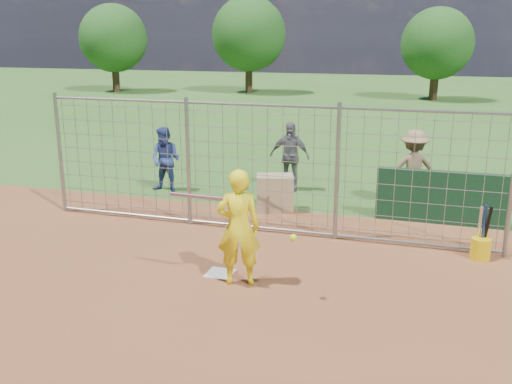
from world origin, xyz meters
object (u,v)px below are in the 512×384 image
(bystander_c, at_px, (413,169))
(equipment_bin, at_px, (275,193))
(bystander_a, at_px, (166,160))
(bucket_with_bats, at_px, (481,246))
(bystander_b, at_px, (290,156))
(batter, at_px, (238,228))

(bystander_c, distance_m, equipment_bin, 3.14)
(bystander_a, distance_m, bucket_with_bats, 7.62)
(bystander_a, relative_size, bystander_b, 0.93)
(bystander_a, distance_m, equipment_bin, 3.14)
(bystander_a, bearing_deg, bystander_c, 6.21)
(bystander_b, height_order, equipment_bin, bystander_b)
(batter, bearing_deg, bystander_a, -71.04)
(bystander_a, height_order, equipment_bin, bystander_a)
(equipment_bin, height_order, bucket_with_bats, bucket_with_bats)
(equipment_bin, bearing_deg, bystander_a, 149.64)
(batter, bearing_deg, bystander_b, -101.81)
(bystander_b, xyz_separation_m, bucket_with_bats, (4.30, -3.48, -0.62))
(bystander_a, height_order, bystander_c, bystander_c)
(bystander_b, bearing_deg, bystander_a, -156.29)
(bystander_b, distance_m, bystander_c, 3.05)
(batter, relative_size, bystander_b, 1.06)
(bystander_a, bearing_deg, bucket_with_bats, -16.88)
(bystander_a, height_order, bystander_b, bystander_b)
(batter, height_order, bystander_b, batter)
(bystander_b, distance_m, bucket_with_bats, 5.57)
(bystander_a, height_order, bucket_with_bats, bystander_a)
(bystander_c, xyz_separation_m, bucket_with_bats, (1.30, -2.89, -0.63))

